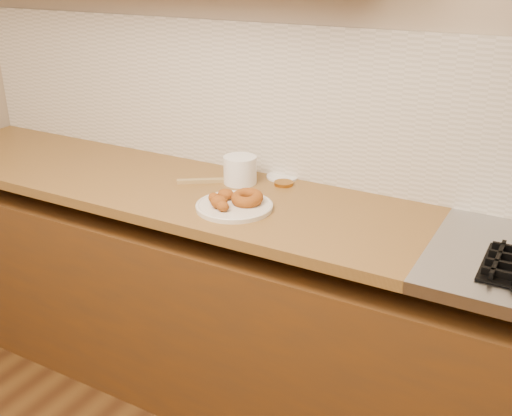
{
  "coord_description": "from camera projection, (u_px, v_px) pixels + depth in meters",
  "views": [
    {
      "loc": [
        0.85,
        -0.08,
        1.74
      ],
      "look_at": [
        -0.08,
        1.57,
        0.93
      ],
      "focal_mm": 42.0,
      "sensor_mm": 36.0,
      "label": 1
    }
  ],
  "objects": [
    {
      "name": "fried_dough_chunks",
      "position": [
        221.0,
        199.0,
        2.12
      ],
      "size": [
        0.12,
        0.15,
        0.05
      ],
      "color": "#934C0B",
      "rests_on": "donut_plate"
    },
    {
      "name": "donut_plate",
      "position": [
        234.0,
        206.0,
        2.13
      ],
      "size": [
        0.28,
        0.28,
        0.02
      ],
      "primitive_type": "cylinder",
      "color": "silver",
      "rests_on": "butcher_block"
    },
    {
      "name": "brass_jar_lid",
      "position": [
        284.0,
        183.0,
        2.35
      ],
      "size": [
        0.1,
        0.1,
        0.01
      ],
      "primitive_type": "cylinder",
      "rotation": [
        0.0,
        0.0,
        -0.41
      ],
      "color": "#A36A22",
      "rests_on": "butcher_block"
    },
    {
      "name": "butcher_block",
      "position": [
        147.0,
        183.0,
        2.43
      ],
      "size": [
        2.3,
        0.62,
        0.04
      ],
      "primitive_type": "cube",
      "color": "brown",
      "rests_on": "base_cabinet"
    },
    {
      "name": "wall_back",
      "position": [
        331.0,
        68.0,
        2.21
      ],
      "size": [
        4.0,
        0.02,
        2.7
      ],
      "primitive_type": "cube",
      "color": "tan",
      "rests_on": "ground"
    },
    {
      "name": "base_cabinet",
      "position": [
        288.0,
        330.0,
        2.33
      ],
      "size": [
        3.6,
        0.6,
        0.77
      ],
      "primitive_type": "cube",
      "color": "#5A3110",
      "rests_on": "floor"
    },
    {
      "name": "ring_donut",
      "position": [
        247.0,
        198.0,
        2.14
      ],
      "size": [
        0.12,
        0.13,
        0.05
      ],
      "primitive_type": "torus",
      "rotation": [
        0.1,
        0.0,
        0.05
      ],
      "color": "#934C0B",
      "rests_on": "donut_plate"
    },
    {
      "name": "plastic_tub",
      "position": [
        240.0,
        170.0,
        2.36
      ],
      "size": [
        0.15,
        0.15,
        0.11
      ],
      "primitive_type": "cylinder",
      "rotation": [
        0.0,
        0.0,
        -0.2
      ],
      "color": "white",
      "rests_on": "butcher_block"
    },
    {
      "name": "tub_lid",
      "position": [
        282.0,
        177.0,
        2.43
      ],
      "size": [
        0.13,
        0.13,
        0.01
      ],
      "primitive_type": "cylinder",
      "rotation": [
        0.0,
        0.0,
        0.01
      ],
      "color": "silver",
      "rests_on": "butcher_block"
    },
    {
      "name": "backsplash",
      "position": [
        328.0,
        109.0,
        2.26
      ],
      "size": [
        3.6,
        0.02,
        0.6
      ],
      "primitive_type": "cube",
      "color": "beige",
      "rests_on": "wall_back"
    },
    {
      "name": "wooden_utensil",
      "position": [
        202.0,
        181.0,
        2.37
      ],
      "size": [
        0.18,
        0.13,
        0.02
      ],
      "primitive_type": "cube",
      "rotation": [
        0.0,
        0.0,
        0.6
      ],
      "color": "#9B814C",
      "rests_on": "butcher_block"
    }
  ]
}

